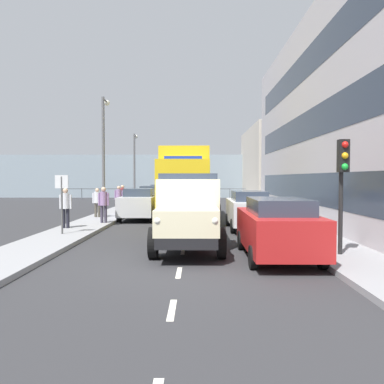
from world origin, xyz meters
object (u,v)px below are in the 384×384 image
(car_white_kerbside_1, at_px, (248,210))
(lorry_cargo_yellow, at_px, (185,182))
(pedestrian_in_dark_coat, at_px, (123,196))
(traffic_light_near, at_px, (343,171))
(pedestrian_strolling, at_px, (66,204))
(truck_vintage_cream, at_px, (188,213))
(car_silver_oppositeside_0, at_px, (139,203))
(lamp_post_far, at_px, (135,162))
(lamp_post_promenade, at_px, (104,146))
(car_red_kerbside_near, at_px, (277,227))
(pedestrian_with_bag, at_px, (119,197))
(pedestrian_couple_b, at_px, (97,200))
(street_sign, at_px, (62,194))
(car_black_oppositeside_1, at_px, (152,198))
(pedestrian_near_railing, at_px, (104,202))
(car_navy_oppositeside_2, at_px, (160,194))

(car_white_kerbside_1, bearing_deg, lorry_cargo_yellow, -51.11)
(pedestrian_in_dark_coat, xyz_separation_m, traffic_light_near, (-8.92, 14.61, 1.34))
(lorry_cargo_yellow, height_order, pedestrian_strolling, lorry_cargo_yellow)
(truck_vintage_cream, height_order, car_silver_oppositeside_0, truck_vintage_cream)
(lamp_post_far, bearing_deg, car_white_kerbside_1, 116.24)
(lamp_post_promenade, bearing_deg, car_red_kerbside_near, 125.71)
(pedestrian_strolling, relative_size, lamp_post_far, 0.29)
(pedestrian_strolling, xyz_separation_m, pedestrian_with_bag, (-0.78, -7.44, -0.04))
(pedestrian_couple_b, relative_size, street_sign, 0.71)
(car_black_oppositeside_1, height_order, pedestrian_near_railing, pedestrian_near_railing)
(truck_vintage_cream, bearing_deg, car_navy_oppositeside_2, -82.16)
(pedestrian_near_railing, bearing_deg, car_navy_oppositeside_2, -95.02)
(truck_vintage_cream, distance_m, street_sign, 5.52)
(car_white_kerbside_1, bearing_deg, street_sign, 18.05)
(car_red_kerbside_near, relative_size, lamp_post_far, 0.73)
(lorry_cargo_yellow, relative_size, lamp_post_promenade, 1.25)
(lamp_post_promenade, bearing_deg, car_navy_oppositeside_2, -99.19)
(car_white_kerbside_1, bearing_deg, truck_vintage_cream, 62.62)
(truck_vintage_cream, xyz_separation_m, pedestrian_strolling, (5.34, -4.22, -0.02))
(pedestrian_with_bag, relative_size, traffic_light_near, 0.52)
(car_silver_oppositeside_0, relative_size, pedestrian_with_bag, 2.45)
(car_red_kerbside_near, bearing_deg, truck_vintage_cream, -25.95)
(pedestrian_with_bag, bearing_deg, car_red_kerbside_near, 118.87)
(traffic_light_near, relative_size, lamp_post_promenade, 0.49)
(car_red_kerbside_near, bearing_deg, traffic_light_near, 173.70)
(pedestrian_strolling, bearing_deg, car_white_kerbside_1, -174.81)
(lamp_post_far, distance_m, street_sign, 17.69)
(truck_vintage_cream, height_order, lamp_post_far, lamp_post_far)
(car_navy_oppositeside_2, bearing_deg, truck_vintage_cream, 97.84)
(pedestrian_in_dark_coat, distance_m, lamp_post_far, 7.36)
(lorry_cargo_yellow, relative_size, pedestrian_strolling, 4.78)
(pedestrian_couple_b, distance_m, pedestrian_with_bag, 2.83)
(car_black_oppositeside_1, distance_m, pedestrian_with_bag, 3.98)
(pedestrian_with_bag, relative_size, lamp_post_far, 0.28)
(pedestrian_in_dark_coat, bearing_deg, lamp_post_promenade, 87.25)
(car_red_kerbside_near, bearing_deg, pedestrian_with_bag, -61.13)
(pedestrian_strolling, distance_m, lamp_post_far, 16.07)
(lorry_cargo_yellow, bearing_deg, car_silver_oppositeside_0, -8.70)
(car_red_kerbside_near, relative_size, street_sign, 1.90)
(truck_vintage_cream, relative_size, pedestrian_with_bag, 3.42)
(traffic_light_near, distance_m, lamp_post_far, 23.44)
(car_navy_oppositeside_2, distance_m, pedestrian_near_railing, 14.82)
(lorry_cargo_yellow, bearing_deg, car_navy_oppositeside_2, -78.48)
(pedestrian_with_bag, xyz_separation_m, lamp_post_promenade, (0.26, 2.65, 2.93))
(lamp_post_far, bearing_deg, truck_vintage_cream, 103.73)
(car_black_oppositeside_1, bearing_deg, pedestrian_in_dark_coat, 50.33)
(lamp_post_promenade, bearing_deg, pedestrian_near_railing, 102.69)
(car_silver_oppositeside_0, xyz_separation_m, car_black_oppositeside_1, (0.00, -6.32, 0.00))
(car_navy_oppositeside_2, distance_m, pedestrian_strolling, 16.91)
(car_silver_oppositeside_0, relative_size, lamp_post_promenade, 0.62)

